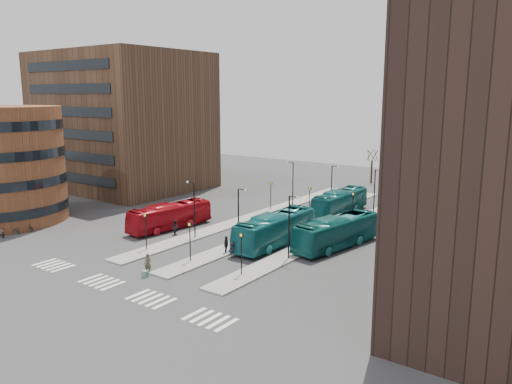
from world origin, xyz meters
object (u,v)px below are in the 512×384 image
Objects in this scene: suitcase at (145,274)px; teal_bus_c at (337,232)px; teal_bus_d at (419,194)px; commuter_a at (176,227)px; bicycle_mid at (1,232)px; teal_bus_a at (275,229)px; bicycle_far at (27,227)px; traveller at (148,264)px; commuter_c at (232,250)px; bicycle_near at (14,231)px; commuter_b at (226,245)px; red_bus at (170,216)px; teal_bus_b at (340,202)px.

suitcase is 0.05× the size of teal_bus_c.
teal_bus_d is 35.58m from commuter_a.
teal_bus_c is 36.46m from bicycle_mid.
bicycle_far is (-25.87, -12.43, -1.19)m from teal_bus_a.
commuter_a is at bearing 113.58° from suitcase.
traveller is 21.69m from bicycle_mid.
teal_bus_c is 11.10m from commuter_c.
teal_bus_a is 29.42m from bicycle_near.
teal_bus_a is 6.34m from teal_bus_c.
commuter_b is at bearing 48.86° from traveller.
red_bus reaches higher than commuter_c.
red_bus is at bearing 52.98° from commuter_b.
suitcase is at bearing -46.26° from red_bus.
teal_bus_c reaches higher than commuter_b.
traveller is at bearing -111.19° from teal_bus_c.
red_bus is 22.22m from teal_bus_b.
red_bus is 2.76m from commuter_a.
suitcase is 0.05× the size of teal_bus_d.
teal_bus_d is at bearing -33.63° from commuter_b.
teal_bus_d is 34.56m from commuter_c.
bicycle_near reaches higher than suitcase.
bicycle_mid is (-25.10, -31.73, -1.04)m from teal_bus_b.
commuter_c is at bearing 39.42° from traveller.
teal_bus_a is at bearing 14.33° from red_bus.
commuter_a is (-7.38, 11.06, 0.53)m from suitcase.
teal_bus_c is 35.75m from bicycle_near.
teal_bus_b is at bearing 74.36° from suitcase.
traveller is 1.13× the size of bicycle_near.
commuter_c is (-6.70, -33.90, -0.75)m from teal_bus_d.
red_bus is (-9.66, 12.46, 1.21)m from suitcase.
teal_bus_b is 1.02× the size of teal_bus_d.
red_bus is 0.90× the size of teal_bus_a.
suitcase is 0.37× the size of bicycle_near.
commuter_a is (-16.72, -6.35, -0.78)m from teal_bus_c.
teal_bus_a is 7.28× the size of commuter_a.
red_bus is at bearing -6.73° from commuter_a.
teal_bus_a reaches higher than commuter_b.
traveller is at bearing 111.72° from suitcase.
traveller is at bearing -96.71° from teal_bus_b.
bicycle_near is at bearing -42.83° from commuter_c.
bicycle_near is at bearing -142.20° from teal_bus_c.
commuter_b is (2.05, 8.25, 0.01)m from traveller.
bicycle_mid is at bearing -150.15° from teal_bus_a.
bicycle_mid is (-31.46, -18.40, -1.06)m from teal_bus_c.
teal_bus_a is 16.33m from teal_bus_b.
teal_bus_d is at bearing -48.86° from bicycle_far.
teal_bus_b is at bearing 56.20° from traveller.
teal_bus_a is at bearing -51.74° from bicycle_mid.
bicycle_mid is at bearing 169.22° from bicycle_far.
teal_bus_b reaches higher than traveller.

